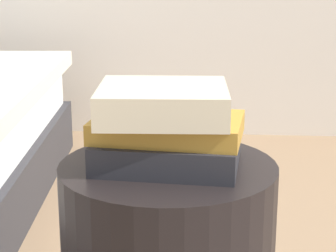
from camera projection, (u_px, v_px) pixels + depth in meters
book_charcoal at (165, 151)px, 1.15m from camera, size 0.28×0.22×0.05m
book_ochre at (170, 128)px, 1.14m from camera, size 0.29×0.20×0.04m
book_cream at (163, 102)px, 1.12m from camera, size 0.24×0.21×0.06m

